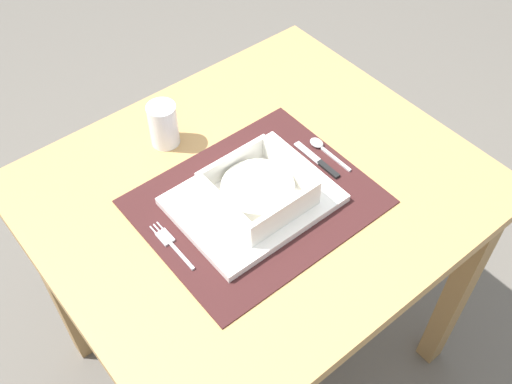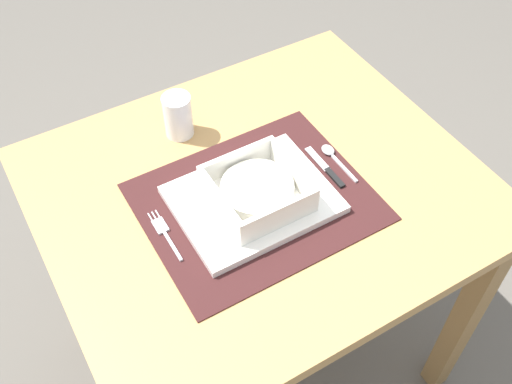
{
  "view_description": "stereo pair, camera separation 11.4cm",
  "coord_description": "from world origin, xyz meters",
  "px_view_note": "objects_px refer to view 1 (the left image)",
  "views": [
    {
      "loc": [
        -0.5,
        -0.61,
        1.61
      ],
      "look_at": [
        -0.03,
        -0.03,
        0.74
      ],
      "focal_mm": 42.23,
      "sensor_mm": 36.0,
      "label": 1
    },
    {
      "loc": [
        -0.41,
        -0.68,
        1.61
      ],
      "look_at": [
        -0.03,
        -0.03,
        0.74
      ],
      "focal_mm": 42.23,
      "sensor_mm": 36.0,
      "label": 2
    }
  ],
  "objects_px": {
    "dining_table": "(257,220)",
    "spoon": "(321,146)",
    "porridge_bowl": "(258,191)",
    "butter_knife": "(319,161)",
    "drinking_glass": "(164,126)",
    "fork": "(170,242)",
    "bread_knife": "(310,168)"
  },
  "relations": [
    {
      "from": "porridge_bowl",
      "to": "bread_knife",
      "type": "bearing_deg",
      "value": 2.02
    },
    {
      "from": "fork",
      "to": "spoon",
      "type": "distance_m",
      "value": 0.38
    },
    {
      "from": "dining_table",
      "to": "porridge_bowl",
      "type": "relative_size",
      "value": 5.13
    },
    {
      "from": "dining_table",
      "to": "spoon",
      "type": "distance_m",
      "value": 0.21
    },
    {
      "from": "spoon",
      "to": "drinking_glass",
      "type": "height_order",
      "value": "drinking_glass"
    },
    {
      "from": "spoon",
      "to": "porridge_bowl",
      "type": "bearing_deg",
      "value": -168.07
    },
    {
      "from": "dining_table",
      "to": "bread_knife",
      "type": "distance_m",
      "value": 0.16
    },
    {
      "from": "butter_knife",
      "to": "fork",
      "type": "bearing_deg",
      "value": 177.83
    },
    {
      "from": "porridge_bowl",
      "to": "drinking_glass",
      "type": "xyz_separation_m",
      "value": [
        -0.04,
        0.26,
        0.0
      ]
    },
    {
      "from": "spoon",
      "to": "dining_table",
      "type": "bearing_deg",
      "value": -179.34
    },
    {
      "from": "dining_table",
      "to": "butter_knife",
      "type": "xyz_separation_m",
      "value": [
        0.14,
        -0.03,
        0.12
      ]
    },
    {
      "from": "dining_table",
      "to": "bread_knife",
      "type": "relative_size",
      "value": 6.28
    },
    {
      "from": "porridge_bowl",
      "to": "butter_knife",
      "type": "xyz_separation_m",
      "value": [
        0.17,
        0.01,
        -0.03
      ]
    },
    {
      "from": "dining_table",
      "to": "drinking_glass",
      "type": "relative_size",
      "value": 8.81
    },
    {
      "from": "dining_table",
      "to": "porridge_bowl",
      "type": "distance_m",
      "value": 0.16
    },
    {
      "from": "porridge_bowl",
      "to": "spoon",
      "type": "distance_m",
      "value": 0.2
    },
    {
      "from": "spoon",
      "to": "drinking_glass",
      "type": "distance_m",
      "value": 0.33
    },
    {
      "from": "bread_knife",
      "to": "drinking_glass",
      "type": "relative_size",
      "value": 1.4
    },
    {
      "from": "fork",
      "to": "bread_knife",
      "type": "xyz_separation_m",
      "value": [
        0.32,
        -0.02,
        0.0
      ]
    },
    {
      "from": "fork",
      "to": "porridge_bowl",
      "type": "bearing_deg",
      "value": -9.9
    },
    {
      "from": "porridge_bowl",
      "to": "butter_knife",
      "type": "distance_m",
      "value": 0.17
    },
    {
      "from": "dining_table",
      "to": "butter_knife",
      "type": "height_order",
      "value": "butter_knife"
    },
    {
      "from": "dining_table",
      "to": "butter_knife",
      "type": "bearing_deg",
      "value": -13.24
    },
    {
      "from": "dining_table",
      "to": "porridge_bowl",
      "type": "height_order",
      "value": "porridge_bowl"
    },
    {
      "from": "fork",
      "to": "bread_knife",
      "type": "distance_m",
      "value": 0.33
    },
    {
      "from": "butter_knife",
      "to": "spoon",
      "type": "bearing_deg",
      "value": 42.9
    },
    {
      "from": "fork",
      "to": "bread_knife",
      "type": "bearing_deg",
      "value": -5.21
    },
    {
      "from": "fork",
      "to": "dining_table",
      "type": "bearing_deg",
      "value": 1.62
    },
    {
      "from": "drinking_glass",
      "to": "fork",
      "type": "bearing_deg",
      "value": -122.08
    },
    {
      "from": "porridge_bowl",
      "to": "fork",
      "type": "relative_size",
      "value": 1.29
    },
    {
      "from": "dining_table",
      "to": "porridge_bowl",
      "type": "xyz_separation_m",
      "value": [
        -0.03,
        -0.04,
        0.15
      ]
    },
    {
      "from": "porridge_bowl",
      "to": "butter_knife",
      "type": "bearing_deg",
      "value": 2.26
    }
  ]
}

